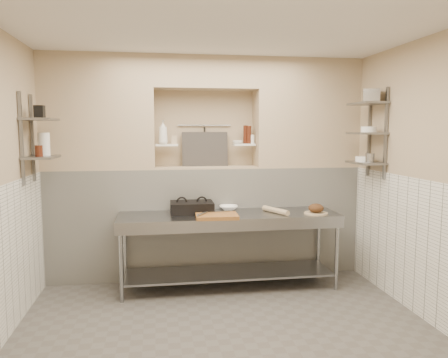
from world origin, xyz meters
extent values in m
cube|color=#504C47|center=(0.00, 0.00, -0.05)|extent=(4.00, 3.90, 0.10)
cube|color=silver|center=(0.00, 0.00, 2.85)|extent=(4.00, 3.90, 0.10)
cube|color=tan|center=(2.05, 0.00, 1.40)|extent=(0.10, 3.90, 2.80)
cube|color=tan|center=(0.00, 2.00, 1.40)|extent=(4.00, 0.10, 2.80)
cube|color=tan|center=(0.00, -2.00, 1.40)|extent=(4.00, 0.10, 2.80)
cube|color=white|center=(0.00, 1.75, 0.70)|extent=(4.00, 0.40, 1.40)
cube|color=tan|center=(0.00, 1.75, 1.41)|extent=(1.30, 0.40, 0.02)
cube|color=tan|center=(-1.33, 1.75, 2.10)|extent=(1.35, 0.40, 1.40)
cube|color=tan|center=(1.33, 1.75, 2.10)|extent=(1.35, 0.40, 1.40)
cube|color=tan|center=(0.00, 1.75, 2.60)|extent=(1.30, 0.40, 0.40)
cube|color=white|center=(1.99, 0.00, 0.70)|extent=(0.02, 3.90, 1.40)
cube|color=white|center=(-0.50, 1.75, 1.70)|extent=(0.28, 0.16, 0.02)
cube|color=white|center=(0.50, 1.75, 1.70)|extent=(0.28, 0.16, 0.02)
cylinder|color=gray|center=(0.00, 1.92, 1.95)|extent=(0.70, 0.02, 0.02)
cylinder|color=black|center=(0.00, 1.90, 1.78)|extent=(0.02, 0.02, 0.30)
cube|color=#383330|center=(0.00, 1.85, 1.64)|extent=(0.60, 0.08, 0.45)
cube|color=slate|center=(-1.98, 1.25, 1.80)|extent=(0.03, 0.03, 0.95)
cube|color=slate|center=(-1.98, 0.85, 1.80)|extent=(0.03, 0.03, 0.95)
cube|color=slate|center=(-1.84, 1.05, 1.60)|extent=(0.30, 0.50, 0.02)
cube|color=slate|center=(-1.84, 1.05, 2.00)|extent=(0.30, 0.50, 0.03)
cube|color=slate|center=(1.98, 1.25, 1.85)|extent=(0.03, 0.03, 1.05)
cube|color=slate|center=(1.98, 0.85, 1.85)|extent=(0.03, 0.03, 1.05)
cube|color=slate|center=(1.84, 1.05, 1.50)|extent=(0.30, 0.50, 0.02)
cube|color=slate|center=(1.84, 1.05, 1.85)|extent=(0.30, 0.50, 0.02)
cube|color=slate|center=(1.84, 1.05, 2.20)|extent=(0.30, 0.50, 0.03)
cube|color=gray|center=(0.21, 1.20, 0.88)|extent=(2.60, 0.70, 0.04)
cube|color=gray|center=(0.21, 1.20, 0.18)|extent=(2.45, 0.60, 0.03)
cube|color=gray|center=(0.21, 0.87, 0.82)|extent=(2.60, 0.02, 0.12)
cylinder|color=gray|center=(-1.03, 0.91, 0.43)|extent=(0.04, 0.04, 0.86)
cylinder|color=gray|center=(-1.03, 1.49, 0.43)|extent=(0.04, 0.04, 0.86)
cylinder|color=gray|center=(1.45, 0.91, 0.43)|extent=(0.04, 0.04, 0.86)
cylinder|color=gray|center=(1.45, 1.49, 0.43)|extent=(0.04, 0.04, 0.86)
cube|color=black|center=(-0.22, 1.30, 0.95)|extent=(0.51, 0.37, 0.09)
cube|color=black|center=(-0.22, 1.30, 1.01)|extent=(0.51, 0.37, 0.05)
cube|color=brown|center=(0.03, 0.97, 0.92)|extent=(0.49, 0.35, 0.04)
cube|color=gray|center=(0.09, 1.11, 0.95)|extent=(0.25, 0.05, 0.01)
cylinder|color=gray|center=(-0.13, 0.97, 0.96)|extent=(0.15, 0.22, 0.02)
imported|color=white|center=(0.24, 1.43, 0.93)|extent=(0.25, 0.25, 0.06)
cylinder|color=tan|center=(0.77, 1.15, 0.93)|extent=(0.24, 0.41, 0.07)
cylinder|color=tan|center=(1.23, 1.03, 0.91)|extent=(0.28, 0.28, 0.02)
ellipsoid|color=#4C2D19|center=(1.23, 1.03, 0.97)|extent=(0.18, 0.18, 0.11)
imported|color=white|center=(-0.54, 1.71, 1.86)|extent=(0.14, 0.15, 0.30)
cube|color=tan|center=(-0.41, 1.75, 1.77)|extent=(0.07, 0.07, 0.11)
imported|color=white|center=(0.41, 1.74, 1.73)|extent=(0.17, 0.17, 0.04)
cylinder|color=#40190D|center=(0.56, 1.74, 1.83)|extent=(0.06, 0.06, 0.23)
cylinder|color=#40190D|center=(0.52, 1.78, 1.83)|extent=(0.06, 0.06, 0.24)
cylinder|color=white|center=(0.60, 1.75, 1.77)|extent=(0.07, 0.07, 0.12)
cylinder|color=white|center=(-1.84, 1.18, 1.74)|extent=(0.12, 0.12, 0.25)
cylinder|color=#40190D|center=(-1.84, 0.95, 1.67)|extent=(0.08, 0.08, 0.12)
cube|color=black|center=(-1.84, 1.05, 2.08)|extent=(0.10, 0.10, 0.13)
cylinder|color=white|center=(1.84, 1.09, 1.54)|extent=(0.21, 0.21, 0.06)
cylinder|color=gray|center=(1.84, 0.95, 1.57)|extent=(0.11, 0.11, 0.11)
cylinder|color=white|center=(1.84, 1.00, 1.90)|extent=(0.18, 0.18, 0.07)
cube|color=gray|center=(1.84, 0.97, 2.28)|extent=(0.26, 0.28, 0.14)
camera|label=1|loc=(-0.63, -3.83, 1.88)|focal=35.00mm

